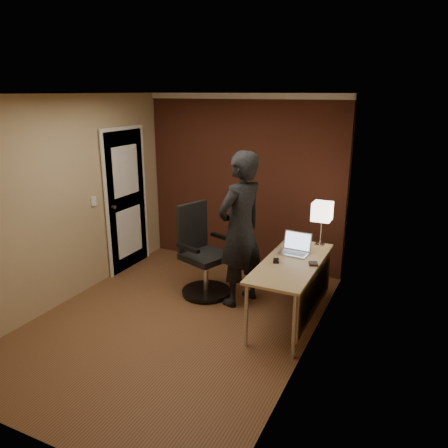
{
  "coord_description": "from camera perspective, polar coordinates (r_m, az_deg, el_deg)",
  "views": [
    {
      "loc": [
        2.41,
        -3.82,
        2.53
      ],
      "look_at": [
        0.35,
        0.55,
        1.05
      ],
      "focal_mm": 35.0,
      "sensor_mm": 36.0,
      "label": 1
    }
  ],
  "objects": [
    {
      "name": "person",
      "position": [
        5.2,
        2.15,
        -0.76
      ],
      "size": [
        0.66,
        0.8,
        1.89
      ],
      "primitive_type": "imported",
      "rotation": [
        0.0,
        0.0,
        -1.92
      ],
      "color": "black",
      "rests_on": "ground"
    },
    {
      "name": "desk",
      "position": [
        4.9,
        9.6,
        -6.36
      ],
      "size": [
        0.6,
        1.5,
        0.73
      ],
      "color": "tan",
      "rests_on": "ground"
    },
    {
      "name": "office_chair",
      "position": [
        5.58,
        -2.9,
        -4.21
      ],
      "size": [
        0.67,
        0.73,
        1.15
      ],
      "color": "black",
      "rests_on": "ground"
    },
    {
      "name": "mouse",
      "position": [
        4.83,
        6.82,
        -4.78
      ],
      "size": [
        0.09,
        0.11,
        0.03
      ],
      "primitive_type": "cube",
      "rotation": [
        0.0,
        0.0,
        0.3
      ],
      "color": "black",
      "rests_on": "desk"
    },
    {
      "name": "room",
      "position": [
        6.11,
        -1.32,
        6.05
      ],
      "size": [
        4.0,
        4.0,
        4.0
      ],
      "color": "brown",
      "rests_on": "ground"
    },
    {
      "name": "laptop",
      "position": [
        5.12,
        9.33,
        -3.02
      ],
      "size": [
        0.35,
        0.28,
        0.23
      ],
      "color": "silver",
      "rests_on": "desk"
    },
    {
      "name": "desk_lamp",
      "position": [
        5.32,
        12.7,
        1.54
      ],
      "size": [
        0.22,
        0.22,
        0.54
      ],
      "color": "silver",
      "rests_on": "desk"
    },
    {
      "name": "wallet",
      "position": [
        4.82,
        11.58,
        -5.1
      ],
      "size": [
        0.12,
        0.13,
        0.02
      ],
      "primitive_type": "cube",
      "rotation": [
        0.0,
        0.0,
        0.36
      ],
      "color": "black",
      "rests_on": "desk"
    }
  ]
}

